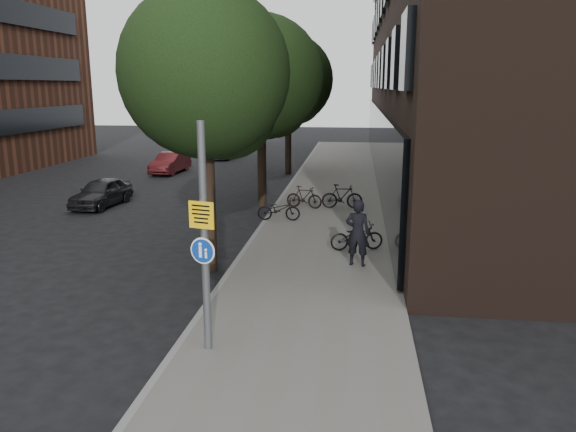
% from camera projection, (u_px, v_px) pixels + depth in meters
% --- Properties ---
extents(ground, '(120.00, 120.00, 0.00)m').
position_uv_depth(ground, '(283.00, 350.00, 10.81)').
color(ground, black).
rests_on(ground, ground).
extents(sidewalk, '(4.50, 60.00, 0.12)m').
position_uv_depth(sidewalk, '(326.00, 224.00, 20.44)').
color(sidewalk, '#5F5D58').
rests_on(sidewalk, ground).
extents(curb_edge, '(0.15, 60.00, 0.13)m').
position_uv_depth(curb_edge, '(265.00, 222.00, 20.70)').
color(curb_edge, slate).
rests_on(curb_edge, ground).
extents(building_right_dark_brick, '(12.00, 40.00, 18.00)m').
position_uv_depth(building_right_dark_brick, '(501.00, 6.00, 29.04)').
color(building_right_dark_brick, black).
rests_on(building_right_dark_brick, ground).
extents(street_tree_near, '(4.40, 4.40, 7.50)m').
position_uv_depth(street_tree_near, '(209.00, 80.00, 14.44)').
color(street_tree_near, black).
rests_on(street_tree_near, ground).
extents(street_tree_mid, '(5.00, 5.00, 7.80)m').
position_uv_depth(street_tree_mid, '(263.00, 82.00, 22.66)').
color(street_tree_mid, black).
rests_on(street_tree_mid, ground).
extents(street_tree_far, '(5.00, 5.00, 7.80)m').
position_uv_depth(street_tree_far, '(290.00, 83.00, 31.36)').
color(street_tree_far, black).
rests_on(street_tree_far, ground).
extents(signpost, '(0.48, 0.15, 4.26)m').
position_uv_depth(signpost, '(205.00, 238.00, 10.13)').
color(signpost, '#595B5E').
rests_on(signpost, sidewalk).
extents(pedestrian, '(0.75, 0.58, 1.85)m').
position_uv_depth(pedestrian, '(358.00, 233.00, 15.32)').
color(pedestrian, black).
rests_on(pedestrian, sidewalk).
extents(parked_bike_facade_near, '(1.70, 0.96, 0.85)m').
position_uv_depth(parked_bike_facade_near, '(357.00, 236.00, 16.88)').
color(parked_bike_facade_near, black).
rests_on(parked_bike_facade_near, sidewalk).
extents(parked_bike_facade_far, '(1.67, 0.56, 0.99)m').
position_uv_depth(parked_bike_facade_far, '(342.00, 196.00, 22.61)').
color(parked_bike_facade_far, black).
rests_on(parked_bike_facade_far, sidewalk).
extents(parked_bike_curb_near, '(1.59, 0.60, 0.82)m').
position_uv_depth(parked_bike_curb_near, '(279.00, 209.00, 20.62)').
color(parked_bike_curb_near, black).
rests_on(parked_bike_curb_near, sidewalk).
extents(parked_bike_curb_far, '(1.56, 0.76, 0.90)m').
position_uv_depth(parked_bike_curb_far, '(304.00, 197.00, 22.71)').
color(parked_bike_curb_far, black).
rests_on(parked_bike_curb_far, sidewalk).
extents(parked_car_near, '(1.74, 3.59, 1.18)m').
position_uv_depth(parked_car_near, '(101.00, 192.00, 23.58)').
color(parked_car_near, black).
rests_on(parked_car_near, ground).
extents(parked_car_mid, '(1.52, 3.69, 1.19)m').
position_uv_depth(parked_car_mid, '(170.00, 163.00, 32.56)').
color(parked_car_mid, '#54181B').
rests_on(parked_car_mid, ground).
extents(parked_car_far, '(1.86, 3.84, 1.08)m').
position_uv_depth(parked_car_far, '(224.00, 151.00, 39.30)').
color(parked_car_far, '#1B1D31').
rests_on(parked_car_far, ground).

